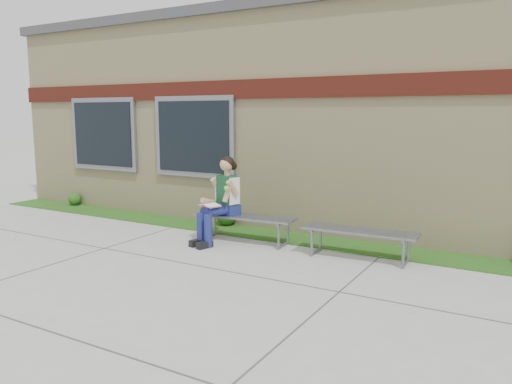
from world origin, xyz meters
The scene contains 8 objects.
ground centered at (0.00, 0.00, 0.00)m, with size 80.00×80.00×0.00m, color #9E9E99.
grass_strip centered at (0.00, 2.60, 0.01)m, with size 16.00×0.80×0.02m, color #294E14.
school_building centered at (0.00, 5.99, 2.10)m, with size 16.20×6.22×4.20m.
bench_left centered at (-1.25, 2.00, 0.35)m, with size 1.79×0.62×0.46m.
bench_right centered at (0.75, 2.00, 0.34)m, with size 1.73×0.54×0.44m.
girl centered at (-1.59, 1.78, 0.74)m, with size 0.59×0.95×1.45m.
shrub_west centered at (-6.45, 2.85, 0.17)m, with size 0.29×0.29×0.29m, color #294E14.
shrub_mid centered at (-2.18, 2.85, 0.23)m, with size 0.42×0.42×0.42m, color #294E14.
Camera 1 is at (3.01, -5.05, 2.16)m, focal length 35.00 mm.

